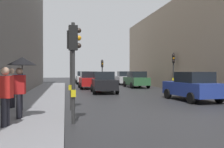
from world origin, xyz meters
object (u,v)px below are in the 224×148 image
object	(u,v)px
car_dark_suv	(104,82)
pedestrian_with_black_backpack	(11,85)
car_white_compact	(83,78)
pedestrian_in_red_jacket	(5,94)
traffic_light_near_left	(74,54)
pedestrian_with_grey_backpack	(19,87)
traffic_light_near_right	(72,54)
car_green_estate	(136,80)
car_silver_hatchback	(124,78)
traffic_light_mid_street	(173,64)
car_red_sedan	(89,80)
pedestrian_with_umbrella	(21,70)
traffic_light_far_median	(102,68)
car_blue_van	(192,86)

from	to	relation	value
car_dark_suv	pedestrian_with_black_backpack	distance (m)	10.19
car_white_compact	pedestrian_in_red_jacket	distance (m)	27.38
traffic_light_near_left	pedestrian_with_grey_backpack	distance (m)	3.37
traffic_light_near_right	car_dark_suv	distance (m)	9.39
car_green_estate	pedestrian_with_grey_backpack	size ratio (longest dim) A/B	2.41
traffic_light_near_left	car_white_compact	xyz separation A→B (m)	(2.17, 26.30, -1.51)
car_silver_hatchback	car_white_compact	bearing A→B (deg)	150.54
traffic_light_near_right	traffic_light_mid_street	world-z (taller)	traffic_light_near_right
car_white_compact	pedestrian_with_grey_backpack	world-z (taller)	pedestrian_with_grey_backpack
car_red_sedan	pedestrian_with_umbrella	distance (m)	16.97
pedestrian_with_black_backpack	traffic_light_mid_street	bearing A→B (deg)	38.15
car_white_compact	car_dark_suv	size ratio (longest dim) A/B	0.99
car_silver_hatchback	pedestrian_in_red_jacket	size ratio (longest dim) A/B	2.43
car_white_compact	pedestrian_with_grey_backpack	distance (m)	24.45
car_white_compact	pedestrian_with_black_backpack	bearing A→B (deg)	-101.89
pedestrian_with_black_backpack	traffic_light_near_left	bearing A→B (deg)	-49.94
car_silver_hatchback	pedestrian_with_black_backpack	distance (m)	22.53
traffic_light_near_left	pedestrian_with_grey_backpack	bearing A→B (deg)	134.42
car_silver_hatchback	car_dark_suv	world-z (taller)	same
traffic_light_mid_street	car_green_estate	world-z (taller)	traffic_light_mid_street
traffic_light_near_left	pedestrian_with_black_backpack	size ratio (longest dim) A/B	1.96
car_dark_suv	car_white_compact	bearing A→B (deg)	92.69
traffic_light_near_left	pedestrian_with_black_backpack	bearing A→B (deg)	130.06
car_dark_suv	traffic_light_near_left	bearing A→B (deg)	-103.66
pedestrian_with_grey_backpack	car_red_sedan	bearing A→B (deg)	73.75
car_silver_hatchback	pedestrian_with_umbrella	bearing A→B (deg)	-111.88
traffic_light_mid_street	car_dark_suv	xyz separation A→B (m)	(-6.67, -1.05, -1.53)
traffic_light_mid_street	traffic_light_near_right	bearing A→B (deg)	-134.11
traffic_light_near_right	car_dark_suv	xyz separation A→B (m)	(2.86, 8.77, -1.72)
car_white_compact	car_dark_suv	bearing A→B (deg)	-87.31
car_silver_hatchback	pedestrian_with_grey_backpack	world-z (taller)	pedestrian_with_grey_backpack
car_green_estate	pedestrian_with_black_backpack	size ratio (longest dim) A/B	2.41
traffic_light_near_right	traffic_light_near_left	bearing A→B (deg)	-89.92
car_dark_suv	car_red_sedan	distance (m)	5.32
car_white_compact	traffic_light_near_left	bearing A→B (deg)	-94.72
traffic_light_near_right	car_red_sedan	bearing A→B (deg)	81.45
traffic_light_far_median	car_dark_suv	xyz separation A→B (m)	(-1.28, -9.49, -1.33)
traffic_light_far_median	car_white_compact	size ratio (longest dim) A/B	0.76
car_blue_van	pedestrian_with_umbrella	xyz separation A→B (m)	(-9.10, -4.78, 0.96)
traffic_light_mid_street	car_green_estate	size ratio (longest dim) A/B	0.82
traffic_light_near_left	pedestrian_with_black_backpack	xyz separation A→B (m)	(-2.69, 3.20, -1.23)
car_blue_van	pedestrian_in_red_jacket	xyz separation A→B (m)	(-9.35, -6.06, 0.25)
car_dark_suv	pedestrian_with_black_backpack	world-z (taller)	pedestrian_with_black_backpack
car_dark_suv	pedestrian_in_red_jacket	xyz separation A→B (m)	(-4.90, -12.50, 0.25)
pedestrian_with_black_backpack	car_silver_hatchback	bearing A→B (deg)	63.46
car_green_estate	pedestrian_with_black_backpack	xyz separation A→B (m)	(-10.01, -14.23, 0.29)
pedestrian_in_red_jacket	pedestrian_with_black_backpack	bearing A→B (deg)	99.31
traffic_light_near_right	car_silver_hatchback	size ratio (longest dim) A/B	0.88
traffic_light_far_median	car_dark_suv	distance (m)	9.67
pedestrian_in_red_jacket	traffic_light_mid_street	bearing A→B (deg)	49.51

